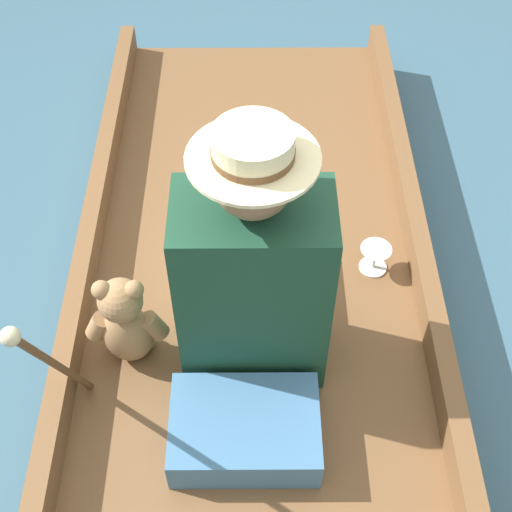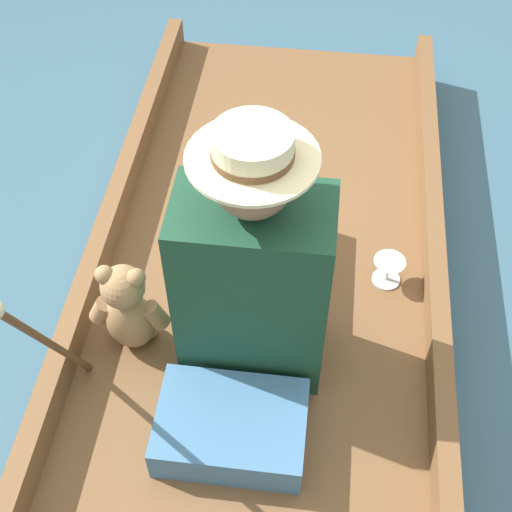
{
  "view_description": "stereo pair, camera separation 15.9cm",
  "coord_description": "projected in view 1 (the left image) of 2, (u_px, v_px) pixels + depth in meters",
  "views": [
    {
      "loc": [
        -0.0,
        -1.39,
        2.01
      ],
      "look_at": [
        0.0,
        -0.14,
        0.53
      ],
      "focal_mm": 50.0,
      "sensor_mm": 36.0,
      "label": 1
    },
    {
      "loc": [
        0.15,
        -1.38,
        2.01
      ],
      "look_at": [
        0.0,
        -0.14,
        0.53
      ],
      "focal_mm": 50.0,
      "sensor_mm": 36.0,
      "label": 2
    }
  ],
  "objects": [
    {
      "name": "wine_glass",
      "position": [
        376.0,
        255.0,
        2.4
      ],
      "size": [
        0.11,
        0.11,
        0.1
      ],
      "color": "silver",
      "rests_on": "punt_boat"
    },
    {
      "name": "teddy_bear",
      "position": [
        127.0,
        322.0,
        2.1
      ],
      "size": [
        0.25,
        0.15,
        0.36
      ],
      "color": "#9E754C",
      "rests_on": "punt_boat"
    },
    {
      "name": "punt_boat",
      "position": [
        255.0,
        313.0,
        2.38
      ],
      "size": [
        1.19,
        2.96,
        0.23
      ],
      "color": "brown",
      "rests_on": "ground_plane"
    },
    {
      "name": "walking_cane",
      "position": [
        51.0,
        361.0,
        1.72
      ],
      "size": [
        0.04,
        0.31,
        0.72
      ],
      "color": "brown",
      "rests_on": "punt_boat"
    },
    {
      "name": "ground_plane",
      "position": [
        255.0,
        324.0,
        2.43
      ],
      "size": [
        16.0,
        16.0,
        0.0
      ],
      "primitive_type": "plane",
      "color": "#385B70"
    },
    {
      "name": "seat_cushion",
      "position": [
        246.0,
        429.0,
        1.99
      ],
      "size": [
        0.42,
        0.29,
        0.13
      ],
      "color": "teal",
      "rests_on": "punt_boat"
    },
    {
      "name": "seated_person",
      "position": [
        256.0,
        271.0,
        2.02
      ],
      "size": [
        0.42,
        0.71,
        0.88
      ],
      "rotation": [
        0.0,
        0.0,
        -0.15
      ],
      "color": "white",
      "rests_on": "punt_boat"
    }
  ]
}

